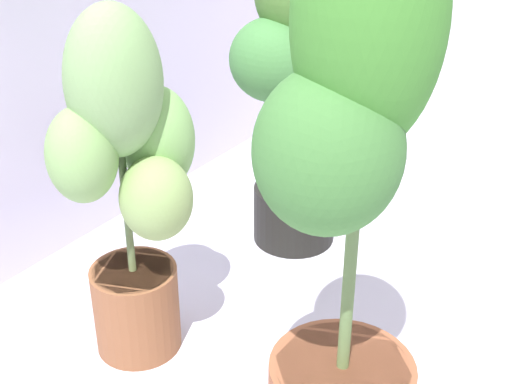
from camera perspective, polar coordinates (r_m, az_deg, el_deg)
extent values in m
plane|color=silver|center=(1.71, 7.35, -11.75)|extent=(8.00, 8.00, 0.00)
cylinder|color=#3D3023|center=(1.38, 6.93, -13.86)|extent=(0.25, 0.25, 0.02)
cylinder|color=#5F8048|center=(1.16, 8.00, 0.03)|extent=(0.02, 0.02, 0.74)
ellipsoid|color=#428A30|center=(1.06, 9.03, 13.49)|extent=(0.32, 0.32, 0.42)
ellipsoid|color=#437E3A|center=(1.08, 5.81, 3.26)|extent=(0.31, 0.31, 0.27)
cylinder|color=brown|center=(1.64, -9.55, -9.11)|extent=(0.19, 0.19, 0.21)
cylinder|color=#443724|center=(1.59, -9.83, -6.38)|extent=(0.18, 0.18, 0.02)
cylinder|color=#5D7748|center=(1.46, -10.63, 1.77)|extent=(0.02, 0.02, 0.49)
ellipsoid|color=#7DA866|center=(1.39, -11.31, 8.63)|extent=(0.20, 0.18, 0.30)
ellipsoid|color=#80AF62|center=(1.40, -13.76, 2.92)|extent=(0.21, 0.20, 0.19)
ellipsoid|color=#7CB260|center=(1.49, -7.87, 4.21)|extent=(0.16, 0.16, 0.23)
ellipsoid|color=#8AAA60|center=(1.45, -8.00, -0.52)|extent=(0.20, 0.20, 0.18)
cylinder|color=black|center=(2.02, 3.07, -1.66)|extent=(0.23, 0.23, 0.16)
cylinder|color=#443722|center=(1.99, 3.12, 0.21)|extent=(0.21, 0.21, 0.02)
cylinder|color=#5B7848|center=(1.86, 3.38, 8.92)|extent=(0.03, 0.03, 0.62)
ellipsoid|color=#437F3F|center=(1.77, 1.35, 10.53)|extent=(0.24, 0.26, 0.21)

